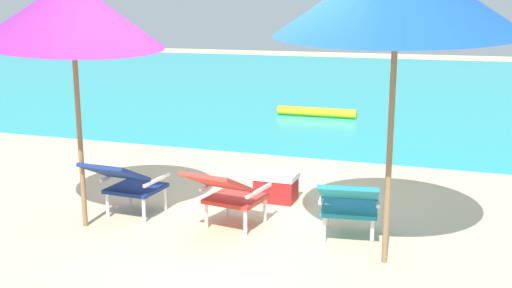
{
  "coord_description": "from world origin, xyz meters",
  "views": [
    {
      "loc": [
        2.06,
        -5.23,
        2.16
      ],
      "look_at": [
        0.0,
        0.65,
        0.75
      ],
      "focal_mm": 42.79,
      "sensor_mm": 36.0,
      "label": 1
    }
  ],
  "objects_px": {
    "lounge_chair_left": "(126,181)",
    "beach_umbrella_left": "(72,12)",
    "lounge_chair_center": "(227,191)",
    "cooler_box": "(276,187)",
    "lounge_chair_right": "(349,202)",
    "swim_buoy": "(317,112)"
  },
  "relations": [
    {
      "from": "swim_buoy",
      "to": "cooler_box",
      "type": "xyz_separation_m",
      "value": [
        0.85,
        -5.42,
        0.06
      ]
    },
    {
      "from": "swim_buoy",
      "to": "cooler_box",
      "type": "height_order",
      "value": "cooler_box"
    },
    {
      "from": "swim_buoy",
      "to": "lounge_chair_left",
      "type": "bearing_deg",
      "value": -93.73
    },
    {
      "from": "lounge_chair_center",
      "to": "lounge_chair_right",
      "type": "bearing_deg",
      "value": 3.2
    },
    {
      "from": "swim_buoy",
      "to": "lounge_chair_right",
      "type": "xyz_separation_m",
      "value": [
        1.87,
        -6.42,
        0.31
      ]
    },
    {
      "from": "lounge_chair_right",
      "to": "cooler_box",
      "type": "relative_size",
      "value": 2.0
    },
    {
      "from": "lounge_chair_right",
      "to": "cooler_box",
      "type": "height_order",
      "value": "lounge_chair_right"
    },
    {
      "from": "swim_buoy",
      "to": "cooler_box",
      "type": "bearing_deg",
      "value": -81.08
    },
    {
      "from": "lounge_chair_center",
      "to": "beach_umbrella_left",
      "type": "bearing_deg",
      "value": -166.12
    },
    {
      "from": "cooler_box",
      "to": "swim_buoy",
      "type": "bearing_deg",
      "value": 98.92
    },
    {
      "from": "lounge_chair_left",
      "to": "lounge_chair_right",
      "type": "relative_size",
      "value": 0.95
    },
    {
      "from": "swim_buoy",
      "to": "lounge_chair_right",
      "type": "distance_m",
      "value": 6.69
    },
    {
      "from": "swim_buoy",
      "to": "lounge_chair_left",
      "type": "height_order",
      "value": "lounge_chair_left"
    },
    {
      "from": "lounge_chair_left",
      "to": "beach_umbrella_left",
      "type": "bearing_deg",
      "value": -131.72
    },
    {
      "from": "swim_buoy",
      "to": "lounge_chair_right",
      "type": "relative_size",
      "value": 1.7
    },
    {
      "from": "lounge_chair_center",
      "to": "cooler_box",
      "type": "bearing_deg",
      "value": 81.16
    },
    {
      "from": "lounge_chair_right",
      "to": "cooler_box",
      "type": "bearing_deg",
      "value": 135.55
    },
    {
      "from": "swim_buoy",
      "to": "cooler_box",
      "type": "relative_size",
      "value": 3.39
    },
    {
      "from": "beach_umbrella_left",
      "to": "lounge_chair_right",
      "type": "bearing_deg",
      "value": 9.07
    },
    {
      "from": "swim_buoy",
      "to": "lounge_chair_left",
      "type": "relative_size",
      "value": 1.78
    },
    {
      "from": "lounge_chair_center",
      "to": "swim_buoy",
      "type": "bearing_deg",
      "value": 96.03
    },
    {
      "from": "lounge_chair_left",
      "to": "cooler_box",
      "type": "xyz_separation_m",
      "value": [
        1.27,
        1.08,
        -0.24
      ]
    }
  ]
}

